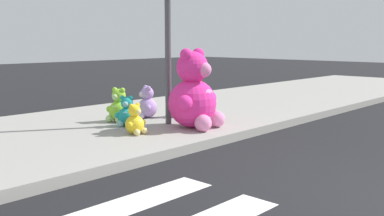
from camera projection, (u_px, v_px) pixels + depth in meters
sidewalk at (98, 130)px, 7.96m from camera, size 28.00×4.40×0.15m
sign_pole at (168, 30)px, 7.87m from camera, size 0.56×0.11×3.20m
plush_pink_large at (194, 96)px, 7.69m from camera, size 1.05×0.97×1.38m
plush_yellow at (135, 122)px, 7.20m from camera, size 0.39×0.35×0.51m
plush_brown at (179, 106)px, 8.86m from camera, size 0.37×0.37×0.52m
plush_teal at (127, 114)px, 7.88m from camera, size 0.39×0.39×0.55m
plush_red at (203, 108)px, 8.72m from camera, size 0.35×0.33×0.47m
plush_lavender at (146, 105)px, 8.74m from camera, size 0.46×0.46×0.64m
plush_lime at (118, 108)px, 8.32m from camera, size 0.45×0.48×0.64m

